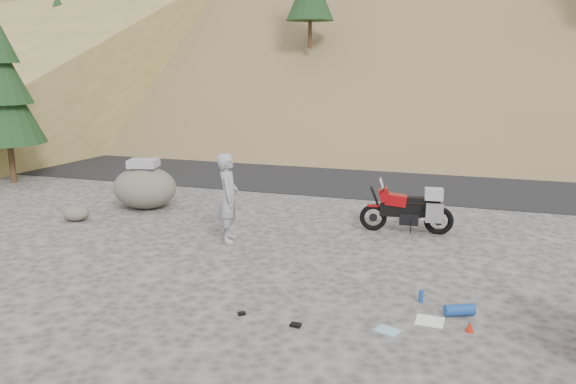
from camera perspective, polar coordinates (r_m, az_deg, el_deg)
name	(u,v)px	position (r m, az deg, el deg)	size (l,w,h in m)	color
ground	(318,271)	(10.35, 3.06, -8.02)	(140.00, 140.00, 0.00)	#43403E
road	(385,176)	(18.88, 9.87, 1.64)	(120.00, 7.00, 0.05)	black
conifer_verge	(4,89)	(19.26, -26.93, 9.32)	(2.20, 2.20, 5.04)	#321F12
motorcycle	(411,210)	(12.69, 12.37, -1.78)	(2.06, 0.73, 1.22)	black
man	(230,240)	(12.07, -5.96, -4.92)	(0.69, 0.45, 1.88)	#98989E
boulder	(145,187)	(14.92, -14.34, 0.49)	(1.66, 1.41, 1.26)	#524D46
small_rock	(76,213)	(14.33, -20.73, -2.00)	(0.73, 0.68, 0.38)	#524D46
gear_white_cloth	(430,321)	(8.74, 14.20, -12.58)	(0.41, 0.36, 0.01)	white
gear_blue_mat	(459,310)	(9.00, 17.02, -11.39)	(0.18, 0.18, 0.45)	navy
gear_bottle	(421,296)	(9.29, 13.36, -10.28)	(0.07, 0.07, 0.20)	navy
gear_funnel	(470,327)	(8.56, 17.98, -12.88)	(0.12, 0.12, 0.15)	#AC1D0B
gear_glove_a	(296,325)	(8.34, 0.78, -13.35)	(0.15, 0.11, 0.04)	black
gear_glove_b	(242,314)	(8.71, -4.73, -12.20)	(0.11, 0.08, 0.04)	black
gear_blue_cloth	(388,330)	(8.34, 10.09, -13.68)	(0.33, 0.24, 0.01)	#85B4CE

